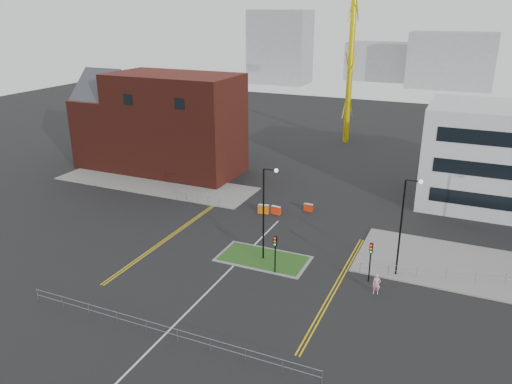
{
  "coord_description": "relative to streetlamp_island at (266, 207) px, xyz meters",
  "views": [
    {
      "loc": [
        18.44,
        -30.88,
        22.38
      ],
      "look_at": [
        -0.6,
        12.2,
        5.0
      ],
      "focal_mm": 35.0,
      "sensor_mm": 36.0,
      "label": 1
    }
  ],
  "objects": [
    {
      "name": "barrier_left",
      "position": [
        -4.62,
        10.4,
        -4.84
      ],
      "size": [
        1.31,
        0.64,
        1.06
      ],
      "color": "orange",
      "rests_on": "ground"
    },
    {
      "name": "barrier_right",
      "position": [
        -3.22,
        10.77,
        -4.89
      ],
      "size": [
        1.19,
        0.55,
        0.97
      ],
      "color": "#F3320D",
      "rests_on": "ground"
    },
    {
      "name": "yellow_left_b",
      "position": [
        -10.92,
        2.0,
        -5.41
      ],
      "size": [
        0.12,
        24.0,
        0.01
      ],
      "primitive_type": "cube",
      "color": "gold",
      "rests_on": "ground"
    },
    {
      "name": "yellow_right_b",
      "position": [
        7.58,
        -2.0,
        -5.41
      ],
      "size": [
        0.12,
        20.0,
        0.01
      ],
      "primitive_type": "cube",
      "color": "gold",
      "rests_on": "ground"
    },
    {
      "name": "streetlamp_right_near",
      "position": [
        12.0,
        2.0,
        0.0
      ],
      "size": [
        1.46,
        0.36,
        9.18
      ],
      "color": "black",
      "rests_on": "ground"
    },
    {
      "name": "island_kerb",
      "position": [
        -0.22,
        0.0,
        -5.37
      ],
      "size": [
        8.6,
        4.6,
        0.08
      ],
      "primitive_type": "cube",
      "color": "slate",
      "rests_on": "ground"
    },
    {
      "name": "yellow_right_a",
      "position": [
        7.28,
        -2.0,
        -5.41
      ],
      "size": [
        0.12,
        20.0,
        0.01
      ],
      "primitive_type": "cube",
      "color": "gold",
      "rests_on": "ground"
    },
    {
      "name": "railing_right",
      "position": [
        18.28,
        3.5,
        -4.63
      ],
      "size": [
        19.05,
        5.05,
        1.1
      ],
      "color": "gray",
      "rests_on": "ground"
    },
    {
      "name": "grass_island",
      "position": [
        -0.22,
        0.0,
        -5.35
      ],
      "size": [
        8.0,
        4.0,
        0.12
      ],
      "primitive_type": "cube",
      "color": "#1F4B19",
      "rests_on": "ground"
    },
    {
      "name": "traffic_light_right",
      "position": [
        9.78,
        -0.02,
        -2.85
      ],
      "size": [
        0.28,
        0.33,
        3.65
      ],
      "color": "black",
      "rests_on": "ground"
    },
    {
      "name": "pavement_right",
      "position": [
        19.78,
        6.0,
        -5.35
      ],
      "size": [
        24.0,
        10.0,
        0.12
      ],
      "primitive_type": "cube",
      "color": "slate",
      "rests_on": "ground"
    },
    {
      "name": "railing_front",
      "position": [
        -2.22,
        -14.0,
        -4.63
      ],
      "size": [
        24.05,
        0.05,
        1.1
      ],
      "color": "gray",
      "rests_on": "ground"
    },
    {
      "name": "pavement_left",
      "position": [
        -22.22,
        14.0,
        -5.35
      ],
      "size": [
        28.0,
        8.0,
        0.12
      ],
      "primitive_type": "cube",
      "color": "slate",
      "rests_on": "ground"
    },
    {
      "name": "railing_left",
      "position": [
        -13.22,
        10.0,
        -4.67
      ],
      "size": [
        6.05,
        0.05,
        1.1
      ],
      "color": "gray",
      "rests_on": "ground"
    },
    {
      "name": "yellow_left_a",
      "position": [
        -11.22,
        2.0,
        -5.41
      ],
      "size": [
        0.12,
        24.0,
        0.01
      ],
      "primitive_type": "cube",
      "color": "gold",
      "rests_on": "ground"
    },
    {
      "name": "pedestrian",
      "position": [
        10.76,
        -1.79,
        -4.5
      ],
      "size": [
        0.74,
        0.57,
        1.82
      ],
      "primitive_type": "imported",
      "rotation": [
        0.0,
        0.0,
        0.22
      ],
      "color": "pink",
      "rests_on": "ground"
    },
    {
      "name": "centre_line",
      "position": [
        -2.22,
        -6.0,
        -5.41
      ],
      "size": [
        0.15,
        30.0,
        0.01
      ],
      "primitive_type": "cube",
      "color": "silver",
      "rests_on": "ground"
    },
    {
      "name": "barrier_mid",
      "position": [
        -0.06,
        13.16,
        -4.93
      ],
      "size": [
        1.08,
        0.39,
        0.9
      ],
      "color": "red",
      "rests_on": "ground"
    },
    {
      "name": "skyline_d",
      "position": [
        -10.22,
        132.0,
        0.59
      ],
      "size": [
        30.0,
        12.0,
        12.0
      ],
      "primitive_type": "cube",
      "color": "gray",
      "rests_on": "ground"
    },
    {
      "name": "brick_building",
      "position": [
        -25.19,
        20.0,
        1.44
      ],
      "size": [
        24.2,
        10.07,
        14.24
      ],
      "color": "#4F1B13",
      "rests_on": "ground"
    },
    {
      "name": "traffic_light_island",
      "position": [
        1.78,
        -2.02,
        -2.85
      ],
      "size": [
        0.28,
        0.33,
        3.65
      ],
      "color": "black",
      "rests_on": "ground"
    },
    {
      "name": "streetlamp_island",
      "position": [
        0.0,
        0.0,
        0.0
      ],
      "size": [
        1.46,
        0.36,
        9.18
      ],
      "color": "black",
      "rests_on": "ground"
    },
    {
      "name": "ground",
      "position": [
        -2.22,
        -8.0,
        -5.41
      ],
      "size": [
        200.0,
        200.0,
        0.0
      ],
      "primitive_type": "plane",
      "color": "black",
      "rests_on": "ground"
    },
    {
      "name": "skyline_a",
      "position": [
        -42.22,
        112.0,
        5.59
      ],
      "size": [
        18.0,
        12.0,
        22.0
      ],
      "primitive_type": "cube",
      "color": "gray",
      "rests_on": "ground"
    },
    {
      "name": "skyline_b",
      "position": [
        7.78,
        122.0,
        2.59
      ],
      "size": [
        24.0,
        12.0,
        16.0
      ],
      "primitive_type": "cube",
      "color": "gray",
      "rests_on": "ground"
    }
  ]
}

